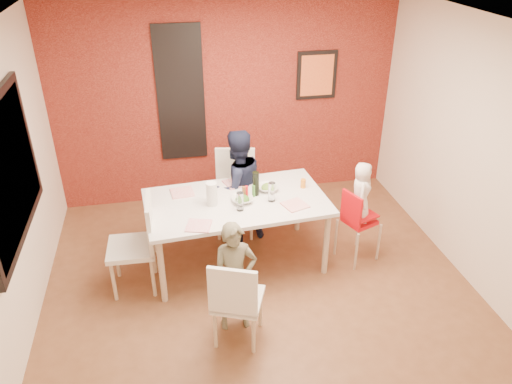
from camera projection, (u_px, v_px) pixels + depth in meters
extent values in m
plane|color=brown|center=(262.00, 292.00, 5.29)|extent=(4.50, 4.50, 0.00)
cube|color=white|center=(263.00, 29.00, 3.98)|extent=(4.50, 4.50, 0.02)
cube|color=beige|center=(227.00, 102.00, 6.56)|extent=(4.50, 0.02, 2.70)
cube|color=beige|center=(348.00, 367.00, 2.70)|extent=(4.50, 0.02, 2.70)
cube|color=beige|center=(4.00, 203.00, 4.25)|extent=(0.02, 4.50, 2.70)
cube|color=beige|center=(481.00, 159.00, 5.02)|extent=(0.02, 4.50, 2.70)
cube|color=maroon|center=(227.00, 102.00, 6.55)|extent=(4.50, 0.02, 2.70)
cube|color=black|center=(8.00, 171.00, 4.33)|extent=(0.05, 1.70, 1.30)
cube|color=black|center=(10.00, 171.00, 4.33)|extent=(0.02, 1.55, 1.15)
cube|color=silver|center=(181.00, 94.00, 6.36)|extent=(0.55, 0.03, 1.70)
cube|color=black|center=(181.00, 94.00, 6.35)|extent=(0.60, 0.03, 1.76)
cube|color=black|center=(317.00, 75.00, 6.59)|extent=(0.54, 0.03, 0.64)
cube|color=orange|center=(317.00, 75.00, 6.58)|extent=(0.44, 0.01, 0.54)
cube|color=silver|center=(236.00, 202.00, 5.38)|extent=(2.02, 1.22, 0.04)
cylinder|color=tan|center=(162.00, 271.00, 4.99)|extent=(0.06, 0.06, 0.77)
cylinder|color=tan|center=(153.00, 224.00, 5.75)|extent=(0.06, 0.06, 0.77)
cylinder|color=tan|center=(326.00, 244.00, 5.40)|extent=(0.06, 0.06, 0.77)
cylinder|color=tan|center=(298.00, 203.00, 6.17)|extent=(0.06, 0.06, 0.77)
cube|color=white|center=(238.00, 300.00, 4.53)|extent=(0.56, 0.56, 0.05)
cube|color=white|center=(233.00, 293.00, 4.24)|extent=(0.42, 0.20, 0.49)
cylinder|color=tan|center=(260.00, 308.00, 4.76)|extent=(0.04, 0.04, 0.42)
cylinder|color=tan|center=(254.00, 335.00, 4.46)|extent=(0.04, 0.04, 0.42)
cylinder|color=tan|center=(224.00, 304.00, 4.82)|extent=(0.04, 0.04, 0.42)
cylinder|color=tan|center=(215.00, 330.00, 4.51)|extent=(0.04, 0.04, 0.42)
cube|color=white|center=(235.00, 197.00, 6.08)|extent=(0.57, 0.57, 0.05)
cube|color=white|center=(235.00, 169.00, 6.14)|extent=(0.48, 0.14, 0.55)
cylinder|color=#C8B294|center=(219.00, 223.00, 6.03)|extent=(0.04, 0.04, 0.47)
cylinder|color=#C8B294|center=(221.00, 207.00, 6.38)|extent=(0.04, 0.04, 0.47)
cylinder|color=#C8B294|center=(251.00, 223.00, 6.03)|extent=(0.04, 0.04, 0.47)
cylinder|color=#C8B294|center=(251.00, 207.00, 6.38)|extent=(0.04, 0.04, 0.47)
cube|color=silver|center=(131.00, 248.00, 5.14)|extent=(0.50, 0.50, 0.05)
cube|color=silver|center=(150.00, 223.00, 5.04)|extent=(0.06, 0.48, 0.55)
cylinder|color=#BEA98D|center=(117.00, 258.00, 5.41)|extent=(0.04, 0.04, 0.47)
cylinder|color=#BEA98D|center=(154.00, 255.00, 5.47)|extent=(0.04, 0.04, 0.47)
cylinder|color=#BEA98D|center=(114.00, 281.00, 5.07)|extent=(0.04, 0.04, 0.47)
cylinder|color=#BEA98D|center=(153.00, 277.00, 5.13)|extent=(0.04, 0.04, 0.47)
cube|color=red|center=(359.00, 221.00, 5.60)|extent=(0.40, 0.40, 0.05)
cube|color=red|center=(351.00, 209.00, 5.43)|extent=(0.14, 0.30, 0.36)
cube|color=red|center=(360.00, 214.00, 5.56)|extent=(0.40, 0.40, 0.02)
cylinder|color=tan|center=(379.00, 242.00, 5.68)|extent=(0.03, 0.03, 0.47)
cylinder|color=tan|center=(356.00, 252.00, 5.52)|extent=(0.03, 0.03, 0.47)
cylinder|color=tan|center=(358.00, 228.00, 5.93)|extent=(0.03, 0.03, 0.47)
cylinder|color=tan|center=(336.00, 237.00, 5.77)|extent=(0.03, 0.03, 0.47)
imported|color=brown|center=(235.00, 278.00, 4.60)|extent=(0.42, 0.28, 1.14)
imported|color=black|center=(237.00, 187.00, 5.84)|extent=(0.83, 0.75, 1.42)
imported|color=white|center=(361.00, 192.00, 5.41)|extent=(0.31, 0.39, 0.69)
cube|color=white|center=(199.00, 226.00, 4.92)|extent=(0.29, 0.29, 0.01)
cube|color=white|center=(236.00, 183.00, 5.71)|extent=(0.31, 0.31, 0.01)
cube|color=white|center=(295.00, 205.00, 5.27)|extent=(0.30, 0.30, 0.01)
cube|color=white|center=(182.00, 192.00, 5.51)|extent=(0.27, 0.27, 0.01)
imported|color=white|center=(242.00, 199.00, 5.33)|extent=(0.23, 0.23, 0.06)
imported|color=silver|center=(268.00, 188.00, 5.56)|extent=(0.25, 0.25, 0.06)
cylinder|color=black|center=(256.00, 184.00, 5.41)|extent=(0.07, 0.07, 0.28)
cylinder|color=silver|center=(240.00, 202.00, 5.14)|extent=(0.07, 0.07, 0.21)
cylinder|color=white|center=(272.00, 192.00, 5.31)|extent=(0.08, 0.08, 0.22)
cylinder|color=white|center=(212.00, 194.00, 5.23)|extent=(0.12, 0.12, 0.26)
cylinder|color=red|center=(247.00, 192.00, 5.38)|extent=(0.04, 0.04, 0.14)
cylinder|color=#367527|center=(254.00, 191.00, 5.41)|extent=(0.03, 0.03, 0.14)
cylinder|color=brown|center=(244.00, 193.00, 5.35)|extent=(0.04, 0.04, 0.15)
cylinder|color=orange|center=(303.00, 183.00, 5.60)|extent=(0.06, 0.06, 0.10)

